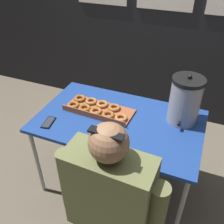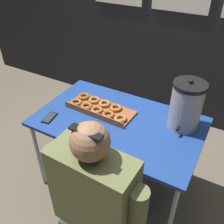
# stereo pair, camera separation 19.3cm
# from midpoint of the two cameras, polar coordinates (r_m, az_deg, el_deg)

# --- Properties ---
(ground_plane) EXTENTS (12.00, 12.00, 0.00)m
(ground_plane) POSITION_cam_midpoint_polar(r_m,az_deg,el_deg) (2.47, -1.03, -15.63)
(ground_plane) COLOR brown
(folding_table) EXTENTS (1.28, 0.78, 0.74)m
(folding_table) POSITION_cam_midpoint_polar(r_m,az_deg,el_deg) (1.98, -1.24, -3.03)
(folding_table) COLOR navy
(folding_table) RESTS_ON ground
(donut_box) EXTENTS (0.57, 0.26, 0.05)m
(donut_box) POSITION_cam_midpoint_polar(r_m,az_deg,el_deg) (2.04, -6.04, 0.65)
(donut_box) COLOR brown
(donut_box) RESTS_ON folding_table
(coffee_urn) EXTENTS (0.24, 0.27, 0.40)m
(coffee_urn) POSITION_cam_midpoint_polar(r_m,az_deg,el_deg) (1.89, 13.57, 2.51)
(coffee_urn) COLOR #939399
(coffee_urn) RESTS_ON folding_table
(cell_phone) EXTENTS (0.09, 0.15, 0.01)m
(cell_phone) POSITION_cam_midpoint_polar(r_m,az_deg,el_deg) (2.00, -17.02, -2.40)
(cell_phone) COLOR black
(cell_phone) RESTS_ON folding_table
(person_seated) EXTENTS (0.64, 0.28, 1.24)m
(person_seated) POSITION_cam_midpoint_polar(r_m,az_deg,el_deg) (1.60, -4.31, -22.00)
(person_seated) COLOR #33332D
(person_seated) RESTS_ON ground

